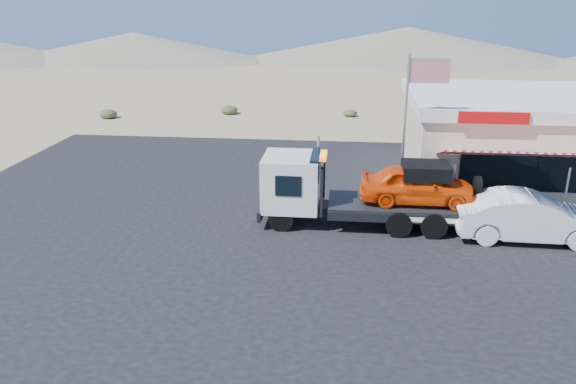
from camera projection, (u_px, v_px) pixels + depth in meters
The scene contains 8 objects.
ground at pixel (267, 251), 18.69m from camera, with size 120.00×120.00×0.00m, color #937B53.
asphalt_lot at pixel (330, 219), 21.30m from camera, with size 32.00×24.00×0.02m, color black.
tow_truck at pixel (365, 188), 20.36m from camera, with size 7.94×2.35×2.65m.
white_sedan at pixel (529, 217), 19.26m from camera, with size 1.75×5.01×1.65m, color silver.
jerky_store at pixel (524, 136), 25.40m from camera, with size 10.40×9.97×3.90m.
flagpole at pixel (412, 115), 21.17m from camera, with size 1.55×0.10×6.00m.
desert_scrub at pixel (17, 157), 28.34m from camera, with size 26.46×31.67×0.66m.
distant_hills at pixel (251, 46), 70.74m from camera, with size 126.00×48.00×4.20m.
Camera 1 is at (2.48, -16.81, 8.07)m, focal length 35.00 mm.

